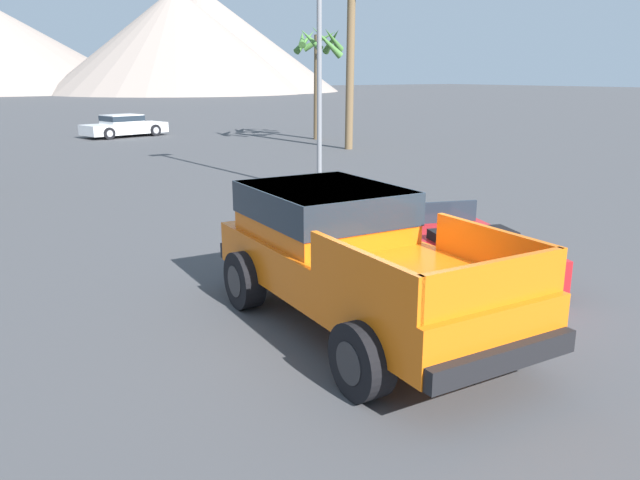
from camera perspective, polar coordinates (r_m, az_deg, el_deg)
The scene contains 8 objects.
ground_plane at distance 9.07m, azimuth 3.98°, elevation -6.68°, with size 320.00×320.00×0.00m, color #424244.
orange_pickup_truck at distance 8.47m, azimuth 2.54°, elevation -0.85°, with size 2.58×5.31×1.80m.
red_convertible_car at distance 11.37m, azimuth 11.89°, elevation -0.24°, with size 3.13×4.88×1.06m.
parked_car_white at distance 36.44m, azimuth -17.51°, elevation 9.95°, with size 4.74×2.69×1.20m.
street_lamp_post at distance 17.95m, azimuth -0.07°, elevation 20.22°, with size 0.90×0.24×8.41m.
palm_tree_tall at distance 28.95m, azimuth 2.86°, elevation 20.29°, with size 2.88×2.87×8.06m.
palm_tree_short at distance 33.30m, azimuth -0.11°, elevation 16.57°, with size 2.62×2.86×5.73m.
distant_mountain_range at distance 134.21m, azimuth -17.39°, elevation 16.61°, with size 104.15×81.31×19.72m.
Camera 1 is at (-5.15, -6.68, 3.33)m, focal length 35.00 mm.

